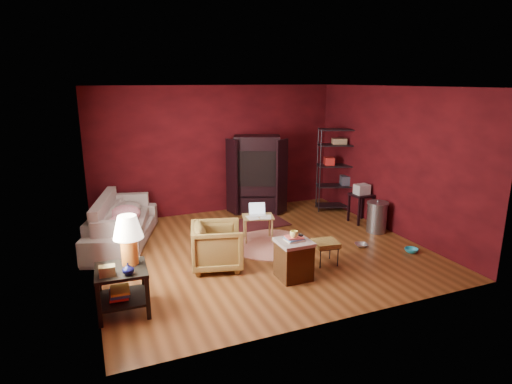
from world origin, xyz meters
TOP-DOWN VIEW (x-y plane):
  - room at (-0.04, -0.01)m, footprint 5.54×5.04m
  - sofa at (-2.22, 1.19)m, footprint 1.36×2.33m
  - armchair at (-0.92, -0.43)m, footprint 0.89×0.93m
  - pet_bowl_steel at (1.73, -0.58)m, footprint 0.24×0.13m
  - pet_bowl_turquoise at (2.37, -1.13)m, footprint 0.23×0.08m
  - vase at (-2.38, -1.48)m, footprint 0.19×0.20m
  - mug at (-0.00, -1.27)m, footprint 0.15×0.13m
  - side_table at (-2.38, -1.22)m, footprint 0.66×0.66m
  - sofa_cushions at (-2.24, 1.23)m, footprint 1.19×2.03m
  - hamper at (0.02, -1.23)m, footprint 0.49×0.49m
  - footstool at (0.74, -0.96)m, footprint 0.42×0.42m
  - rug_round at (0.25, 0.16)m, footprint 1.68×1.68m
  - rug_oriental at (0.49, 1.29)m, footprint 1.22×0.85m
  - laptop_desk at (0.13, 0.42)m, footprint 0.64×0.55m
  - tv_armoire at (0.79, 2.07)m, footprint 1.25×1.02m
  - wire_shelving at (2.56, 1.54)m, footprint 0.99×0.69m
  - small_stand at (2.52, 0.58)m, footprint 0.42×0.42m
  - trash_can at (2.47, -0.04)m, footprint 0.55×0.55m

SIDE VIEW (x-z plane):
  - rug_round at x=0.25m, z-range 0.00..0.01m
  - rug_oriental at x=0.49m, z-range 0.01..0.02m
  - pet_bowl_turquoise at x=2.37m, z-range 0.00..0.23m
  - pet_bowl_steel at x=1.73m, z-range 0.00..0.23m
  - trash_can at x=2.47m, z-range -0.02..0.63m
  - hamper at x=0.02m, z-range -0.03..0.66m
  - footstool at x=0.74m, z-range 0.14..0.53m
  - sofa_cushions at x=-2.24m, z-range -0.01..0.79m
  - armchair at x=-0.92m, z-range 0.00..0.80m
  - laptop_desk at x=0.13m, z-range 0.08..0.78m
  - sofa at x=-2.22m, z-range 0.00..0.87m
  - small_stand at x=2.52m, z-range 0.20..1.02m
  - vase at x=-2.38m, z-range 0.60..0.75m
  - mug at x=0.00m, z-range 0.67..0.79m
  - side_table at x=-2.38m, z-range 0.13..1.38m
  - tv_armoire at x=0.79m, z-range 0.04..1.76m
  - wire_shelving at x=2.56m, z-range 0.09..1.96m
  - room at x=-0.04m, z-range -0.02..2.82m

